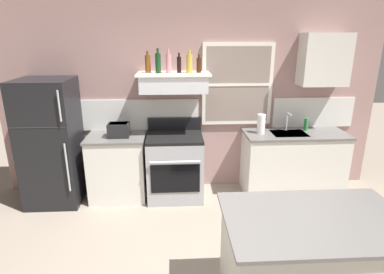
{
  "coord_description": "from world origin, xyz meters",
  "views": [
    {
      "loc": [
        -0.25,
        -2.3,
        2.23
      ],
      "look_at": [
        -0.05,
        1.2,
        1.1
      ],
      "focal_mm": 29.94,
      "sensor_mm": 36.0,
      "label": 1
    }
  ],
  "objects_px": {
    "bottle_rose_pink": "(169,63)",
    "toaster": "(119,130)",
    "dish_soap_bottle": "(306,124)",
    "bottle_amber_wine": "(148,64)",
    "kitchen_island": "(310,268)",
    "paper_towel_roll": "(261,124)",
    "bottle_dark_green_wine": "(158,63)",
    "stove_range": "(175,166)",
    "refrigerator": "(51,143)",
    "bottle_balsamic_dark": "(179,64)",
    "bottle_brown_stout": "(199,65)",
    "bottle_champagne_gold_foil": "(189,63)"
  },
  "relations": [
    {
      "from": "bottle_rose_pink",
      "to": "bottle_brown_stout",
      "type": "bearing_deg",
      "value": 4.5
    },
    {
      "from": "toaster",
      "to": "kitchen_island",
      "type": "xyz_separation_m",
      "value": [
        1.81,
        -2.11,
        -0.55
      ]
    },
    {
      "from": "bottle_champagne_gold_foil",
      "to": "kitchen_island",
      "type": "height_order",
      "value": "bottle_champagne_gold_foil"
    },
    {
      "from": "stove_range",
      "to": "bottle_dark_green_wine",
      "type": "relative_size",
      "value": 3.47
    },
    {
      "from": "paper_towel_roll",
      "to": "toaster",
      "type": "bearing_deg",
      "value": -178.7
    },
    {
      "from": "refrigerator",
      "to": "bottle_balsamic_dark",
      "type": "xyz_separation_m",
      "value": [
        1.72,
        0.12,
        1.01
      ]
    },
    {
      "from": "stove_range",
      "to": "bottle_rose_pink",
      "type": "xyz_separation_m",
      "value": [
        -0.06,
        0.07,
        1.41
      ]
    },
    {
      "from": "toaster",
      "to": "bottle_dark_green_wine",
      "type": "relative_size",
      "value": 0.95
    },
    {
      "from": "stove_range",
      "to": "bottle_balsamic_dark",
      "type": "relative_size",
      "value": 4.24
    },
    {
      "from": "bottle_dark_green_wine",
      "to": "bottle_rose_pink",
      "type": "height_order",
      "value": "bottle_dark_green_wine"
    },
    {
      "from": "toaster",
      "to": "dish_soap_bottle",
      "type": "distance_m",
      "value": 2.63
    },
    {
      "from": "toaster",
      "to": "bottle_champagne_gold_foil",
      "type": "relative_size",
      "value": 1.02
    },
    {
      "from": "refrigerator",
      "to": "paper_towel_roll",
      "type": "xyz_separation_m",
      "value": [
        2.85,
        0.06,
        0.2
      ]
    },
    {
      "from": "dish_soap_bottle",
      "to": "bottle_champagne_gold_foil",
      "type": "bearing_deg",
      "value": -177.38
    },
    {
      "from": "bottle_champagne_gold_foil",
      "to": "bottle_brown_stout",
      "type": "xyz_separation_m",
      "value": [
        0.13,
        0.04,
        -0.02
      ]
    },
    {
      "from": "stove_range",
      "to": "bottle_amber_wine",
      "type": "xyz_separation_m",
      "value": [
        -0.33,
        0.13,
        1.4
      ]
    },
    {
      "from": "toaster",
      "to": "stove_range",
      "type": "xyz_separation_m",
      "value": [
        0.75,
        0.01,
        -0.54
      ]
    },
    {
      "from": "refrigerator",
      "to": "dish_soap_bottle",
      "type": "relative_size",
      "value": 9.41
    },
    {
      "from": "toaster",
      "to": "bottle_rose_pink",
      "type": "height_order",
      "value": "bottle_rose_pink"
    },
    {
      "from": "bottle_dark_green_wine",
      "to": "bottle_balsamic_dark",
      "type": "relative_size",
      "value": 1.22
    },
    {
      "from": "stove_range",
      "to": "dish_soap_bottle",
      "type": "xyz_separation_m",
      "value": [
        1.88,
        0.14,
        0.54
      ]
    },
    {
      "from": "refrigerator",
      "to": "stove_range",
      "type": "height_order",
      "value": "refrigerator"
    },
    {
      "from": "bottle_champagne_gold_foil",
      "to": "paper_towel_roll",
      "type": "distance_m",
      "value": 1.29
    },
    {
      "from": "bottle_amber_wine",
      "to": "kitchen_island",
      "type": "xyz_separation_m",
      "value": [
        1.4,
        -2.25,
        -1.4
      ]
    },
    {
      "from": "bottle_balsamic_dark",
      "to": "bottle_brown_stout",
      "type": "bearing_deg",
      "value": 1.25
    },
    {
      "from": "bottle_amber_wine",
      "to": "bottle_brown_stout",
      "type": "relative_size",
      "value": 1.18
    },
    {
      "from": "stove_range",
      "to": "kitchen_island",
      "type": "xyz_separation_m",
      "value": [
        1.06,
        -2.12,
        -0.01
      ]
    },
    {
      "from": "kitchen_island",
      "to": "paper_towel_roll",
      "type": "bearing_deg",
      "value": 86.36
    },
    {
      "from": "bottle_balsamic_dark",
      "to": "kitchen_island",
      "type": "xyz_separation_m",
      "value": [
        0.99,
        -2.22,
        -1.4
      ]
    },
    {
      "from": "bottle_brown_stout",
      "to": "kitchen_island",
      "type": "xyz_separation_m",
      "value": [
        0.73,
        -2.22,
        -1.39
      ]
    },
    {
      "from": "bottle_rose_pink",
      "to": "paper_towel_roll",
      "type": "bearing_deg",
      "value": -1.58
    },
    {
      "from": "bottle_rose_pink",
      "to": "bottle_balsamic_dark",
      "type": "bearing_deg",
      "value": 10.65
    },
    {
      "from": "bottle_rose_pink",
      "to": "toaster",
      "type": "bearing_deg",
      "value": -173.44
    },
    {
      "from": "bottle_amber_wine",
      "to": "bottle_dark_green_wine",
      "type": "xyz_separation_m",
      "value": [
        0.14,
        -0.06,
        0.01
      ]
    },
    {
      "from": "kitchen_island",
      "to": "toaster",
      "type": "bearing_deg",
      "value": 130.59
    },
    {
      "from": "bottle_amber_wine",
      "to": "bottle_champagne_gold_foil",
      "type": "bearing_deg",
      "value": -7.35
    },
    {
      "from": "refrigerator",
      "to": "bottle_amber_wine",
      "type": "relative_size",
      "value": 6.08
    },
    {
      "from": "bottle_amber_wine",
      "to": "dish_soap_bottle",
      "type": "bearing_deg",
      "value": 0.18
    },
    {
      "from": "bottle_champagne_gold_foil",
      "to": "bottle_brown_stout",
      "type": "distance_m",
      "value": 0.14
    },
    {
      "from": "bottle_rose_pink",
      "to": "bottle_balsamic_dark",
      "type": "height_order",
      "value": "bottle_rose_pink"
    },
    {
      "from": "toaster",
      "to": "kitchen_island",
      "type": "distance_m",
      "value": 2.83
    },
    {
      "from": "bottle_champagne_gold_foil",
      "to": "bottle_dark_green_wine",
      "type": "bearing_deg",
      "value": 179.14
    },
    {
      "from": "refrigerator",
      "to": "bottle_champagne_gold_foil",
      "type": "height_order",
      "value": "bottle_champagne_gold_foil"
    },
    {
      "from": "refrigerator",
      "to": "dish_soap_bottle",
      "type": "bearing_deg",
      "value": 2.6
    },
    {
      "from": "bottle_brown_stout",
      "to": "paper_towel_roll",
      "type": "distance_m",
      "value": 1.18
    },
    {
      "from": "dish_soap_bottle",
      "to": "kitchen_island",
      "type": "height_order",
      "value": "dish_soap_bottle"
    },
    {
      "from": "bottle_brown_stout",
      "to": "refrigerator",
      "type": "bearing_deg",
      "value": -176.36
    },
    {
      "from": "stove_range",
      "to": "kitchen_island",
      "type": "distance_m",
      "value": 2.37
    },
    {
      "from": "bottle_brown_stout",
      "to": "kitchen_island",
      "type": "bearing_deg",
      "value": -71.87
    },
    {
      "from": "refrigerator",
      "to": "bottle_rose_pink",
      "type": "relative_size",
      "value": 5.55
    }
  ]
}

